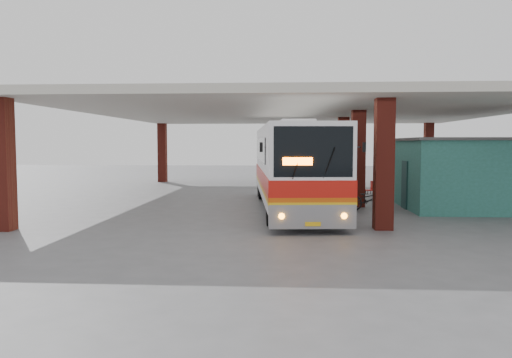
{
  "coord_description": "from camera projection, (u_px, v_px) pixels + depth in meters",
  "views": [
    {
      "loc": [
        -0.21,
        -19.75,
        2.87
      ],
      "look_at": [
        -1.44,
        0.0,
        1.45
      ],
      "focal_mm": 35.0,
      "sensor_mm": 36.0,
      "label": 1
    }
  ],
  "objects": [
    {
      "name": "ground",
      "position": [
        292.0,
        216.0,
        19.85
      ],
      "size": [
        90.0,
        90.0,
        0.0
      ],
      "primitive_type": "plane",
      "color": "#515154",
      "rests_on": "ground"
    },
    {
      "name": "canopy_roof",
      "position": [
        301.0,
        112.0,
        25.97
      ],
      "size": [
        21.0,
        23.0,
        0.3
      ],
      "primitive_type": "cube",
      "color": "beige",
      "rests_on": "brick_columns"
    },
    {
      "name": "coach_bus",
      "position": [
        292.0,
        166.0,
        21.77
      ],
      "size": [
        3.89,
        13.25,
        3.81
      ],
      "rotation": [
        0.0,
        0.0,
        0.09
      ],
      "color": "white",
      "rests_on": "ground"
    },
    {
      "name": "motorcycle",
      "position": [
        370.0,
        199.0,
        21.11
      ],
      "size": [
        1.99,
        0.74,
        1.04
      ],
      "primitive_type": "imported",
      "rotation": [
        0.0,
        0.0,
        1.54
      ],
      "color": "black",
      "rests_on": "ground"
    },
    {
      "name": "red_chair",
      "position": [
        371.0,
        188.0,
        28.28
      ],
      "size": [
        0.47,
        0.47,
        0.74
      ],
      "rotation": [
        0.0,
        0.0,
        0.24
      ],
      "color": "red",
      "rests_on": "ground"
    },
    {
      "name": "pedestrian",
      "position": [
        335.0,
        195.0,
        19.03
      ],
      "size": [
        0.78,
        0.78,
        1.82
      ],
      "primitive_type": "imported",
      "rotation": [
        0.0,
        0.0,
        3.93
      ],
      "color": "red",
      "rests_on": "ground"
    },
    {
      "name": "brick_columns",
      "position": [
        320.0,
        157.0,
        24.59
      ],
      "size": [
        20.1,
        21.6,
        4.35
      ],
      "color": "maroon",
      "rests_on": "ground"
    },
    {
      "name": "shop_building",
      "position": [
        452.0,
        171.0,
        23.26
      ],
      "size": [
        5.2,
        8.2,
        3.11
      ],
      "color": "#2B6D5B",
      "rests_on": "ground"
    }
  ]
}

